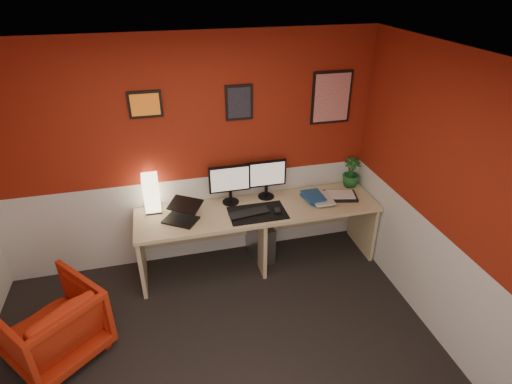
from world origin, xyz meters
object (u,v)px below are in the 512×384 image
object	(u,v)px
pc_tower	(260,239)
monitor_right	(266,174)
monitor_left	(230,179)
armchair	(51,325)
shoji_lamp	(152,194)
zen_tray	(340,196)
laptop	(180,212)
desk	(258,236)
potted_plant	(351,172)

from	to	relation	value
pc_tower	monitor_right	bearing A→B (deg)	34.06
monitor_right	pc_tower	size ratio (longest dim) A/B	1.29
monitor_left	armchair	bearing A→B (deg)	-150.82
pc_tower	armchair	bearing A→B (deg)	-164.10
shoji_lamp	zen_tray	xyz separation A→B (m)	(2.04, -0.21, -0.18)
laptop	monitor_left	bearing A→B (deg)	56.63
monitor_right	zen_tray	world-z (taller)	monitor_right
shoji_lamp	desk	bearing A→B (deg)	-11.69
laptop	shoji_lamp	bearing A→B (deg)	168.27
desk	laptop	xyz separation A→B (m)	(-0.83, -0.04, 0.47)
laptop	zen_tray	bearing A→B (deg)	35.58
desk	armchair	world-z (taller)	desk
zen_tray	pc_tower	distance (m)	1.04
potted_plant	armchair	distance (m)	3.40
desk	monitor_right	xyz separation A→B (m)	(0.14, 0.22, 0.66)
zen_tray	potted_plant	xyz separation A→B (m)	(0.22, 0.22, 0.16)
desk	laptop	size ratio (longest dim) A/B	7.88
potted_plant	armchair	xyz separation A→B (m)	(-3.19, -1.02, -0.57)
shoji_lamp	zen_tray	bearing A→B (deg)	-6.01
pc_tower	armchair	xyz separation A→B (m)	(-2.08, -0.92, 0.11)
monitor_left	zen_tray	distance (m)	1.26
laptop	pc_tower	size ratio (longest dim) A/B	0.73
desk	potted_plant	distance (m)	1.31
potted_plant	laptop	bearing A→B (deg)	-172.24
desk	monitor_right	distance (m)	0.71
laptop	armchair	xyz separation A→B (m)	(-1.19, -0.74, -0.50)
monitor_left	pc_tower	bearing A→B (deg)	-10.25
shoji_lamp	armchair	distance (m)	1.50
desk	pc_tower	xyz separation A→B (m)	(0.05, 0.14, -0.14)
laptop	desk	bearing A→B (deg)	36.73
monitor_left	potted_plant	xyz separation A→B (m)	(1.44, 0.04, -0.11)
shoji_lamp	armchair	world-z (taller)	shoji_lamp
monitor_left	pc_tower	size ratio (longest dim) A/B	1.29
laptop	monitor_left	distance (m)	0.64
armchair	potted_plant	bearing A→B (deg)	158.27
potted_plant	monitor_right	bearing A→B (deg)	-179.27
shoji_lamp	laptop	size ratio (longest dim) A/B	1.21
shoji_lamp	armchair	xyz separation A→B (m)	(-0.93, -1.01, -0.59)
laptop	potted_plant	distance (m)	2.02
monitor_right	zen_tray	size ratio (longest dim) A/B	1.66
shoji_lamp	monitor_right	xyz separation A→B (m)	(1.23, -0.01, 0.09)
laptop	zen_tray	xyz separation A→B (m)	(1.78, 0.05, -0.09)
monitor_right	armchair	bearing A→B (deg)	-155.11
monitor_left	shoji_lamp	bearing A→B (deg)	177.93
desk	zen_tray	size ratio (longest dim) A/B	7.43
laptop	pc_tower	world-z (taller)	laptop
desk	zen_tray	bearing A→B (deg)	0.64
desk	monitor_left	xyz separation A→B (m)	(-0.26, 0.20, 0.66)
zen_tray	pc_tower	bearing A→B (deg)	171.93
potted_plant	desk	bearing A→B (deg)	-168.80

